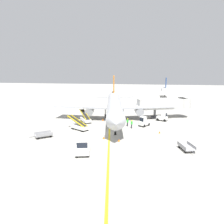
{
  "coord_description": "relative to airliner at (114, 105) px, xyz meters",
  "views": [
    {
      "loc": [
        8.08,
        -35.24,
        11.14
      ],
      "look_at": [
        -0.13,
        7.7,
        2.5
      ],
      "focal_mm": 32.66,
      "sensor_mm": 36.0,
      "label": 1
    }
  ],
  "objects": [
    {
      "name": "safety_cone_nose_left",
      "position": [
        10.16,
        -9.41,
        -3.2
      ],
      "size": [
        0.36,
        0.36,
        0.44
      ],
      "primitive_type": "cone",
      "color": "orange",
      "rests_on": "ground"
    },
    {
      "name": "airliner",
      "position": [
        0.0,
        0.0,
        0.0
      ],
      "size": [
        28.09,
        35.16,
        10.1
      ],
      "color": "#B2B5BA",
      "rests_on": "ground"
    },
    {
      "name": "ground_plane",
      "position": [
        0.24,
        -11.24,
        -3.42
      ],
      "size": [
        300.0,
        300.0,
        0.0
      ],
      "primitive_type": "plane",
      "color": "#9E9B93"
    },
    {
      "name": "baggage_cart_empty_trailing",
      "position": [
        13.66,
        -17.1,
        -2.95
      ],
      "size": [
        2.32,
        3.82,
        0.94
      ],
      "color": "#A5A5A8",
      "rests_on": "ground"
    },
    {
      "name": "ground_crew_wing_walker",
      "position": [
        4.77,
        -6.99,
        -2.51
      ],
      "size": [
        0.36,
        0.24,
        1.7
      ],
      "color": "#26262D",
      "rests_on": "ground"
    },
    {
      "name": "jet_bridge",
      "position": [
        12.36,
        4.04,
        0.12
      ],
      "size": [
        13.02,
        6.91,
        4.85
      ],
      "color": "beige",
      "rests_on": "ground"
    },
    {
      "name": "baggage_tug_near_wing",
      "position": [
        7.1,
        -4.83,
        -2.49
      ],
      "size": [
        2.42,
        2.72,
        2.1
      ],
      "color": "silver",
      "rests_on": "ground"
    },
    {
      "name": "belt_loader_forward_hold",
      "position": [
        -5.94,
        -3.76,
        -2.64
      ],
      "size": [
        3.95,
        4.78,
        2.59
      ],
      "color": "silver",
      "rests_on": "ground"
    },
    {
      "name": "distant_aircraft_far_left",
      "position": [
        14.43,
        46.62,
        -0.2
      ],
      "size": [
        3.0,
        10.1,
        8.8
      ],
      "color": "silver",
      "rests_on": "ground"
    },
    {
      "name": "taxi_line_yellow",
      "position": [
        0.1,
        -6.24,
        -3.41
      ],
      "size": [
        15.49,
        78.6,
        0.01
      ],
      "primitive_type": "cube",
      "rotation": [
        0.0,
        0.0,
        0.19
      ],
      "color": "yellow",
      "rests_on": "ground"
    },
    {
      "name": "safety_cone_wingtip_right",
      "position": [
        0.73,
        -14.41,
        -3.2
      ],
      "size": [
        0.36,
        0.36,
        0.44
      ],
      "primitive_type": "cone",
      "color": "orange",
      "rests_on": "ground"
    },
    {
      "name": "pushback_tug",
      "position": [
        -0.64,
        -21.13,
        -2.42
      ],
      "size": [
        2.78,
        3.97,
        2.2
      ],
      "color": "silver",
      "rests_on": "ground"
    },
    {
      "name": "belt_loader_aft_hold",
      "position": [
        -5.21,
        -9.91,
        -2.64
      ],
      "size": [
        4.98,
        3.51,
        2.59
      ],
      "color": "silver",
      "rests_on": "ground"
    },
    {
      "name": "safety_cone_nose_right",
      "position": [
        -2.4,
        -1.76,
        -3.2
      ],
      "size": [
        0.36,
        0.36,
        0.44
      ],
      "primitive_type": "cone",
      "color": "orange",
      "rests_on": "ground"
    },
    {
      "name": "baggage_tug_by_cargo_door",
      "position": [
        11.22,
        0.71,
        -2.49
      ],
      "size": [
        2.72,
        2.14,
        2.1
      ],
      "color": "silver",
      "rests_on": "ground"
    },
    {
      "name": "baggage_cart_loaded",
      "position": [
        -9.59,
        -15.64,
        -2.95
      ],
      "size": [
        3.34,
        3.11,
        0.94
      ],
      "color": "#A5A5A8",
      "rests_on": "ground"
    },
    {
      "name": "safety_cone_wingtip_left",
      "position": [
        3.5,
        -15.27,
        -3.2
      ],
      "size": [
        0.36,
        0.36,
        0.44
      ],
      "primitive_type": "cone",
      "color": "orange",
      "rests_on": "ground"
    },
    {
      "name": "ground_crew_marshaller",
      "position": [
        3.78,
        -5.6,
        -2.51
      ],
      "size": [
        0.36,
        0.24,
        1.7
      ],
      "color": "#26262D",
      "rests_on": "ground"
    }
  ]
}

